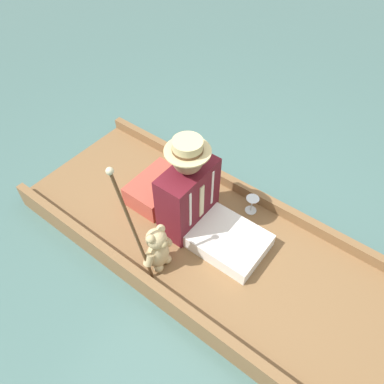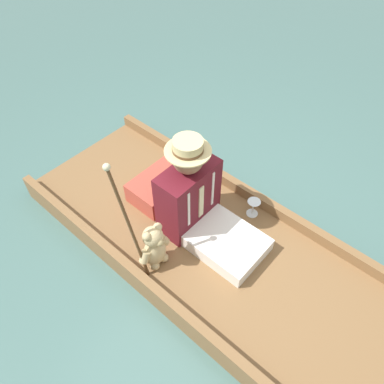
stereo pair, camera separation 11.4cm
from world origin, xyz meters
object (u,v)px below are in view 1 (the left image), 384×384
Objects in this scene: seated_person at (199,203)px; teddy_bear at (158,249)px; walking_cane at (130,220)px; wine_glass at (252,202)px.

teddy_bear is (0.41, -0.02, -0.09)m from seated_person.
walking_cane is at bearing -10.93° from seated_person.
teddy_bear is 0.82m from wine_glass.
seated_person is at bearing 167.44° from walking_cane.
wine_glass is 1.03m from walking_cane.
seated_person reaches higher than teddy_bear.
teddy_bear is at bearing -1.42° from seated_person.
walking_cane reaches higher than wine_glass.
teddy_bear reaches higher than wine_glass.
seated_person is 2.08× the size of teddy_bear.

